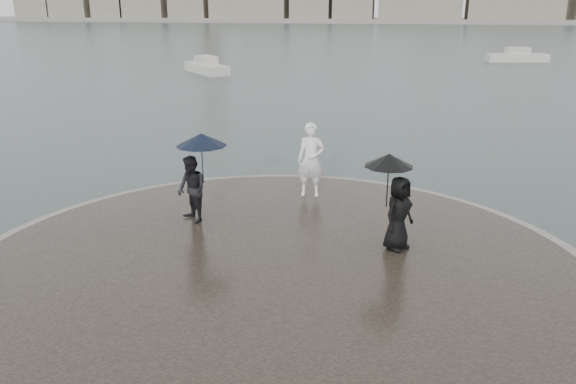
# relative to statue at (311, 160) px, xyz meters

# --- Properties ---
(kerb_ring) EXTENTS (12.50, 12.50, 0.32)m
(kerb_ring) POSITION_rel_statue_xyz_m (0.01, -4.36, -1.15)
(kerb_ring) COLOR gray
(kerb_ring) RESTS_ON ground
(quay_tip) EXTENTS (11.90, 11.90, 0.36)m
(quay_tip) POSITION_rel_statue_xyz_m (0.01, -4.36, -1.13)
(quay_tip) COLOR #2D261E
(quay_tip) RESTS_ON ground
(statue) EXTENTS (0.73, 0.52, 1.90)m
(statue) POSITION_rel_statue_xyz_m (0.00, 0.00, 0.00)
(statue) COLOR white
(statue) RESTS_ON quay_tip
(visitor_left) EXTENTS (1.29, 1.13, 2.04)m
(visitor_left) POSITION_rel_statue_xyz_m (-2.26, -2.31, 0.22)
(visitor_left) COLOR black
(visitor_left) RESTS_ON quay_tip
(visitor_right) EXTENTS (1.15, 1.04, 1.95)m
(visitor_right) POSITION_rel_statue_xyz_m (2.17, -2.95, 0.14)
(visitor_right) COLOR black
(visitor_right) RESTS_ON quay_tip
(far_skyline) EXTENTS (260.00, 20.00, 37.00)m
(far_skyline) POSITION_rel_statue_xyz_m (-6.28, 152.85, 4.30)
(far_skyline) COLOR gray
(far_skyline) RESTS_ON ground
(boats) EXTENTS (42.15, 18.07, 1.50)m
(boats) POSITION_rel_statue_xyz_m (8.60, 34.27, -0.93)
(boats) COLOR beige
(boats) RESTS_ON ground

